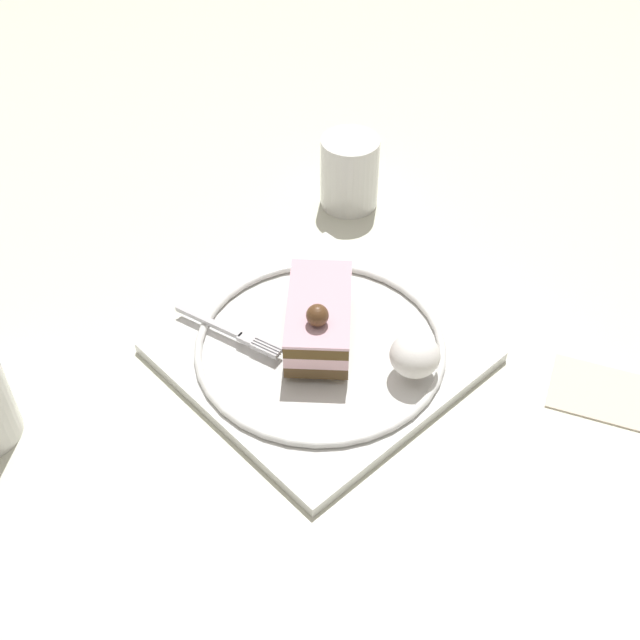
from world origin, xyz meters
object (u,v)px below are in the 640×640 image
(cake_slice, at_px, (319,317))
(folded_napkin, at_px, (619,397))
(whipped_cream_dollop, at_px, (415,355))
(dessert_plate, at_px, (320,350))
(fork, at_px, (230,332))
(drink_glass_far, at_px, (349,175))

(cake_slice, height_order, folded_napkin, cake_slice)
(cake_slice, relative_size, folded_napkin, 1.05)
(whipped_cream_dollop, bearing_deg, dessert_plate, -71.91)
(dessert_plate, xyz_separation_m, cake_slice, (-0.01, -0.01, 0.03))
(dessert_plate, relative_size, fork, 2.34)
(cake_slice, height_order, whipped_cream_dollop, cake_slice)
(dessert_plate, height_order, cake_slice, cake_slice)
(dessert_plate, bearing_deg, cake_slice, -135.77)
(dessert_plate, bearing_deg, whipped_cream_dollop, 108.09)
(dessert_plate, relative_size, drink_glass_far, 3.31)
(whipped_cream_dollop, relative_size, fork, 0.38)
(cake_slice, xyz_separation_m, drink_glass_far, (-0.20, -0.12, -0.00))
(fork, bearing_deg, cake_slice, 129.32)
(whipped_cream_dollop, relative_size, folded_napkin, 0.37)
(folded_napkin, bearing_deg, drink_glass_far, -101.66)
(fork, height_order, folded_napkin, fork)
(whipped_cream_dollop, xyz_separation_m, folded_napkin, (-0.10, 0.16, -0.04))
(fork, bearing_deg, dessert_plate, 121.25)
(whipped_cream_dollop, bearing_deg, folded_napkin, 123.93)
(fork, relative_size, drink_glass_far, 1.42)
(dessert_plate, distance_m, cake_slice, 0.03)
(cake_slice, xyz_separation_m, fork, (0.05, -0.06, -0.02))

